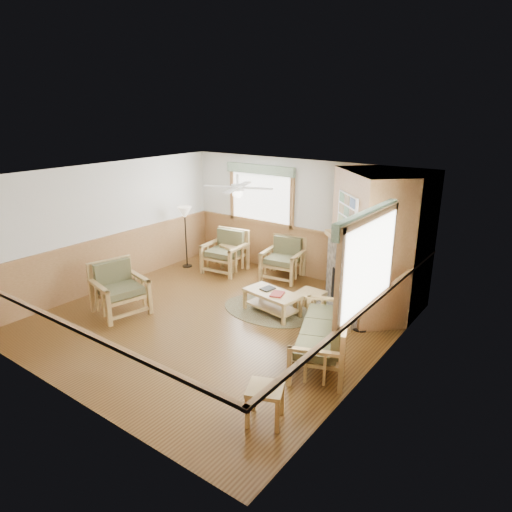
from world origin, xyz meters
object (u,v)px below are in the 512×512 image
Objects in this scene: armchair_back_right at (283,259)px; end_table_chairs at (234,257)px; armchair_back_left at (225,252)px; armchair_left at (120,289)px; sofa at (323,331)px; end_table_sofa at (265,404)px; footstool at (310,303)px; coffee_table at (272,303)px; floor_lamp_left at (186,237)px; floor_lamp_right at (364,283)px.

armchair_back_right reaches higher than end_table_chairs.
armchair_back_left is 2.98m from armchair_left.
sofa is 1.86m from end_table_sofa.
armchair_back_right is 1.54× the size of end_table_chairs.
coffee_table is at bearing -142.72° from footstool.
sofa is 1.77m from coffee_table.
footstool is (-0.96, 1.28, -0.23)m from sofa.
floor_lamp_right is (4.88, -0.60, 0.12)m from floor_lamp_left.
footstool is (2.76, -1.11, -0.09)m from end_table_chairs.
armchair_back_left is 1.05× the size of armchair_back_right.
armchair_back_left reaches higher than end_table_chairs.
end_table_chairs is 0.34× the size of floor_lamp_right.
coffee_table is (-1.54, 0.84, -0.22)m from sofa.
end_table_chairs is 4.05m from floor_lamp_right.
coffee_table is at bearing -35.50° from end_table_chairs.
end_table_sofa reaches higher than footstool.
end_table_sofa is (0.18, -1.84, -0.19)m from sofa.
armchair_left is at bearing -93.17° from end_table_chairs.
armchair_back_right is (-2.40, 2.54, 0.03)m from sofa.
floor_lamp_left reaches higher than coffee_table.
floor_lamp_right is at bearing 153.16° from sofa.
floor_lamp_right is (-0.06, 3.06, 0.64)m from end_table_sofa.
armchair_left reaches higher than end_table_sofa.
armchair_left reaches higher than coffee_table.
sofa is 1.61m from footstool.
sofa is 3.87× the size of end_table_sofa.
floor_lamp_left is at bearing 171.79° from coffee_table.
armchair_back_right reaches higher than footstool.
armchair_back_right is 3.72m from armchair_left.
footstool is at bearing -22.01° from end_table_chairs.
armchair_left is 4.54m from floor_lamp_right.
floor_lamp_right reaches higher than footstool.
armchair_left is 3.64m from footstool.
end_table_chairs is (0.18, 3.25, -0.19)m from armchair_left.
armchair_left is 0.56× the size of floor_lamp_right.
armchair_back_right is at bearing 17.00° from floor_lamp_left.
footstool is at bearing -50.45° from armchair_back_right.
end_table_sofa is at bearing -69.88° from footstool.
armchair_back_left reaches higher than sofa.
end_table_sofa is at bearing -47.33° from end_table_chairs.
floor_lamp_left is at bearing 31.86° from armchair_left.
armchair_back_right is 0.85× the size of coffee_table.
floor_lamp_left is at bearing -132.30° from sofa.
end_table_chairs is (-1.32, -0.15, -0.16)m from armchair_back_right.
end_table_chairs is at bearing 157.99° from footstool.
sofa is 3.99m from armchair_left.
floor_lamp_right is at bearing 91.17° from end_table_sofa.
coffee_table is at bearing 122.73° from end_table_sofa.
coffee_table reaches higher than footstool.
floor_lamp_right is at bearing -48.62° from armchair_left.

